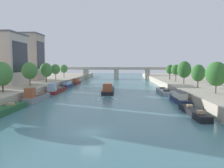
# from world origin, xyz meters

# --- Properties ---
(ground_plane) EXTENTS (400.00, 400.00, 0.00)m
(ground_plane) POSITION_xyz_m (0.00, 0.00, 0.00)
(ground_plane) COLOR teal
(quay_left) EXTENTS (36.00, 170.00, 2.40)m
(quay_left) POSITION_xyz_m (-36.94, 55.00, 1.20)
(quay_left) COLOR #B2A893
(quay_left) RESTS_ON ground
(quay_right) EXTENTS (36.00, 170.00, 2.40)m
(quay_right) POSITION_xyz_m (36.94, 55.00, 1.20)
(quay_right) COLOR #B2A893
(quay_right) RESTS_ON ground
(barge_midriver) EXTENTS (4.01, 18.51, 3.24)m
(barge_midriver) POSITION_xyz_m (-0.55, 41.03, 0.93)
(barge_midriver) COLOR black
(barge_midriver) RESTS_ON ground
(wake_behind_barge) EXTENTS (5.60, 5.96, 0.03)m
(wake_behind_barge) POSITION_xyz_m (0.09, 28.97, 0.01)
(wake_behind_barge) COLOR silver
(wake_behind_barge) RESTS_ON ground
(moored_boat_left_end) EXTENTS (3.04, 14.07, 2.21)m
(moored_boat_left_end) POSITION_xyz_m (-17.31, 9.90, 0.58)
(moored_boat_left_end) COLOR #235633
(moored_boat_left_end) RESTS_ON ground
(moored_boat_left_downstream) EXTENTS (2.45, 12.29, 3.54)m
(moored_boat_left_downstream) POSITION_xyz_m (-16.87, 23.82, 1.04)
(moored_boat_left_downstream) COLOR gray
(moored_boat_left_downstream) RESTS_ON ground
(moored_boat_left_second) EXTENTS (3.04, 15.52, 3.24)m
(moored_boat_left_second) POSITION_xyz_m (-16.86, 39.81, 0.92)
(moored_boat_left_second) COLOR maroon
(moored_boat_left_second) RESTS_ON ground
(moored_boat_left_gap_after) EXTENTS (2.19, 12.50, 2.71)m
(moored_boat_left_gap_after) POSITION_xyz_m (-17.13, 55.35, 1.13)
(moored_boat_left_gap_after) COLOR #1E284C
(moored_boat_left_gap_after) RESTS_ON ground
(moored_boat_left_near) EXTENTS (2.28, 10.89, 2.71)m
(moored_boat_left_near) POSITION_xyz_m (-16.95, 70.05, 1.13)
(moored_boat_left_near) COLOR maroon
(moored_boat_left_near) RESTS_ON ground
(moored_boat_right_downstream) EXTENTS (2.27, 12.31, 2.16)m
(moored_boat_right_downstream) POSITION_xyz_m (16.45, 10.51, 0.56)
(moored_boat_right_downstream) COLOR black
(moored_boat_right_downstream) RESTS_ON ground
(moored_boat_right_lone) EXTENTS (2.29, 12.01, 2.78)m
(moored_boat_right_lone) POSITION_xyz_m (17.13, 23.49, 1.16)
(moored_boat_right_lone) COLOR #1E284C
(moored_boat_right_lone) RESTS_ON ground
(moored_boat_right_near) EXTENTS (3.24, 16.17, 2.19)m
(moored_boat_right_near) POSITION_xyz_m (16.80, 40.43, 0.57)
(moored_boat_right_near) COLOR gray
(moored_boat_right_near) RESTS_ON ground
(tree_left_end_of_row) EXTENTS (4.59, 4.59, 7.03)m
(tree_left_end_of_row) POSITION_xyz_m (-24.00, 21.92, 6.64)
(tree_left_end_of_row) COLOR brown
(tree_left_end_of_row) RESTS_ON quay_left
(tree_left_midway) EXTENTS (4.62, 4.62, 7.11)m
(tree_left_midway) POSITION_xyz_m (-23.77, 36.42, 6.95)
(tree_left_midway) COLOR brown
(tree_left_midway) RESTS_ON quay_left
(tree_left_nearest) EXTENTS (4.46, 4.46, 6.99)m
(tree_left_nearest) POSITION_xyz_m (-23.55, 49.92, 6.84)
(tree_left_nearest) COLOR brown
(tree_left_nearest) RESTS_ON quay_left
(tree_left_third) EXTENTS (3.81, 3.81, 6.58)m
(tree_left_third) POSITION_xyz_m (-24.47, 63.92, 6.85)
(tree_left_third) COLOR brown
(tree_left_third) RESTS_ON quay_left
(tree_left_second) EXTENTS (3.54, 3.54, 6.42)m
(tree_left_second) POSITION_xyz_m (-24.35, 76.61, 6.79)
(tree_left_second) COLOR brown
(tree_left_second) RESTS_ON quay_left
(tree_right_midway) EXTENTS (4.67, 4.67, 7.06)m
(tree_right_midway) POSITION_xyz_m (24.69, 21.62, 6.75)
(tree_right_midway) COLOR brown
(tree_right_midway) RESTS_ON quay_right
(tree_right_past_mid) EXTENTS (3.73, 3.73, 6.45)m
(tree_right_past_mid) POSITION_xyz_m (24.84, 33.84, 6.48)
(tree_right_past_mid) COLOR brown
(tree_right_past_mid) RESTS_ON quay_right
(tree_right_second) EXTENTS (4.46, 4.46, 7.54)m
(tree_right_second) POSITION_xyz_m (24.14, 45.28, 7.17)
(tree_right_second) COLOR brown
(tree_right_second) RESTS_ON quay_right
(tree_right_far) EXTENTS (3.66, 3.66, 6.43)m
(tree_right_far) POSITION_xyz_m (24.11, 56.23, 6.87)
(tree_right_far) COLOR brown
(tree_right_far) RESTS_ON quay_right
(tree_right_end_of_row) EXTENTS (3.35, 3.35, 6.37)m
(tree_right_end_of_row) POSITION_xyz_m (24.08, 67.09, 6.73)
(tree_right_end_of_row) COLOR brown
(tree_right_end_of_row) RESTS_ON quay_right
(building_left_far_end) EXTENTS (14.22, 13.20, 16.48)m
(building_left_far_end) POSITION_xyz_m (-35.61, 41.37, 10.65)
(building_left_far_end) COLOR #BCB2A8
(building_left_far_end) RESTS_ON quay_left
(building_left_tall) EXTENTS (12.02, 10.28, 19.07)m
(building_left_tall) POSITION_xyz_m (-35.61, 61.57, 11.95)
(building_left_tall) COLOR #A89989
(building_left_tall) RESTS_ON quay_left
(bridge_far) EXTENTS (61.87, 4.40, 7.20)m
(bridge_far) POSITION_xyz_m (0.00, 107.33, 4.60)
(bridge_far) COLOR #ADA899
(bridge_far) RESTS_ON ground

